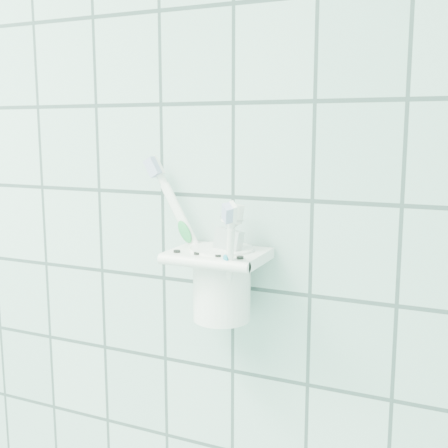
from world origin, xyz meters
name	(u,v)px	position (x,y,z in m)	size (l,w,h in m)	color
holder_bracket	(219,257)	(0.64, 1.15, 1.30)	(0.12, 0.10, 0.04)	white
cup	(222,281)	(0.65, 1.16, 1.27)	(0.08, 0.08, 0.09)	white
toothbrush_pink	(226,224)	(0.65, 1.17, 1.34)	(0.11, 0.03, 0.22)	white
toothbrush_blue	(222,241)	(0.64, 1.17, 1.32)	(0.02, 0.07, 0.18)	white
toothbrush_orange	(227,240)	(0.65, 1.16, 1.32)	(0.06, 0.09, 0.18)	white
toothpaste_tube	(216,252)	(0.64, 1.14, 1.31)	(0.05, 0.04, 0.15)	silver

